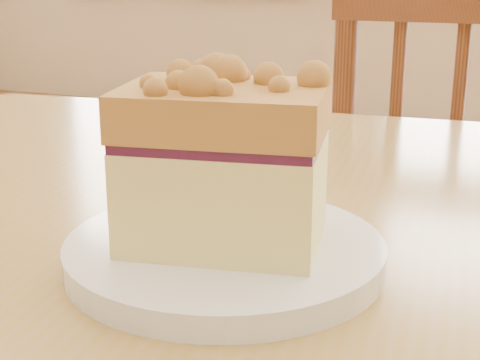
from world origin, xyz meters
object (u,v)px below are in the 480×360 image
object	(u,v)px
cake_slice	(222,159)
cafe_chair_main	(448,239)
plate	(225,253)
cafe_table_main	(393,331)

from	to	relation	value
cake_slice	cafe_chair_main	bearing A→B (deg)	74.26
cafe_chair_main	plate	distance (m)	0.88
cafe_chair_main	cake_slice	xyz separation A→B (m)	(-0.09, -0.82, 0.36)
plate	cafe_chair_main	bearing A→B (deg)	83.81
cafe_chair_main	plate	xyz separation A→B (m)	(-0.09, -0.82, 0.29)
cafe_table_main	plate	xyz separation A→B (m)	(-0.11, -0.11, 0.10)
cafe_table_main	cake_slice	xyz separation A→B (m)	(-0.11, -0.11, 0.17)
cake_slice	plate	bearing A→B (deg)	-15.62
cafe_chair_main	cafe_table_main	bearing A→B (deg)	88.12
cafe_table_main	cafe_chair_main	bearing A→B (deg)	86.91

